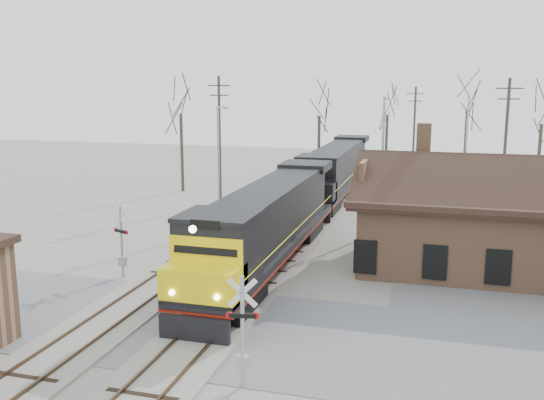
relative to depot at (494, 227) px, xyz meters
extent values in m
plane|color=#A09B91|center=(-11.99, -12.00, -2.41)|extent=(140.00, 140.00, 0.00)
cube|color=slate|center=(-11.99, -12.00, -2.39)|extent=(60.00, 9.00, 0.03)
cube|color=#A09B91|center=(-11.99, 3.00, -2.35)|extent=(3.40, 90.00, 0.12)
cube|color=#473323|center=(-12.71, 3.00, -2.24)|extent=(0.08, 90.00, 0.14)
cube|color=#473323|center=(-11.27, 3.00, -2.24)|extent=(0.08, 90.00, 0.14)
cube|color=#A09B91|center=(-16.49, 3.00, -2.35)|extent=(3.40, 90.00, 0.12)
cube|color=#473323|center=(-17.21, 3.00, -2.24)|extent=(0.08, 90.00, 0.14)
cube|color=#473323|center=(-15.77, 3.00, -2.24)|extent=(0.08, 90.00, 0.14)
cube|color=#9D6F51|center=(0.01, 0.00, -0.41)|extent=(14.00, 8.00, 4.00)
cube|color=black|center=(0.01, 0.00, 1.69)|extent=(15.20, 9.20, 0.30)
cube|color=black|center=(0.01, -2.30, 2.69)|extent=(15.00, 4.71, 2.66)
cube|color=black|center=(0.01, 2.30, 2.69)|extent=(15.00, 4.71, 2.66)
cube|color=#9D6F51|center=(-3.99, 1.50, 4.39)|extent=(0.80, 0.80, 2.20)
cube|color=black|center=(-11.99, -9.81, -1.82)|extent=(2.65, 4.23, 1.06)
cube|color=black|center=(-11.99, 3.94, -1.82)|extent=(2.65, 4.23, 1.06)
cube|color=black|center=(-11.99, -2.93, -0.98)|extent=(3.18, 21.17, 0.37)
cube|color=maroon|center=(-11.99, -2.93, -1.21)|extent=(3.20, 21.17, 0.13)
cube|color=black|center=(-11.99, -1.61, 0.66)|extent=(2.75, 15.35, 2.96)
cube|color=black|center=(-11.99, -10.77, 0.66)|extent=(3.18, 2.96, 2.96)
cube|color=yellow|center=(-11.99, -12.57, -0.24)|extent=(3.18, 1.91, 1.48)
cube|color=black|center=(-11.99, -13.62, -1.82)|extent=(2.96, 0.25, 1.06)
cylinder|color=#FFF2CC|center=(-11.99, -13.54, 2.25)|extent=(0.30, 0.10, 0.30)
cube|color=black|center=(-11.99, 11.85, -1.82)|extent=(2.65, 4.23, 1.06)
cube|color=black|center=(-11.99, 25.61, -1.82)|extent=(2.65, 4.23, 1.06)
cube|color=black|center=(-11.99, 18.73, -0.98)|extent=(3.18, 21.17, 0.37)
cube|color=maroon|center=(-11.99, 18.73, -1.21)|extent=(3.20, 21.17, 0.13)
cube|color=black|center=(-11.99, 20.06, 0.66)|extent=(2.75, 15.35, 2.96)
cube|color=black|center=(-11.99, 10.90, 0.66)|extent=(3.18, 2.96, 2.96)
cube|color=black|center=(-11.99, 9.10, -0.24)|extent=(3.18, 1.91, 1.48)
cube|color=black|center=(-11.99, 8.05, -1.82)|extent=(2.96, 0.25, 1.06)
cylinder|color=#A5A8AD|center=(-9.04, -16.38, -0.43)|extent=(0.14, 0.14, 3.95)
cube|color=silver|center=(-9.04, -16.38, 0.95)|extent=(1.02, 0.26, 1.03)
cube|color=silver|center=(-9.04, -16.38, 0.95)|extent=(1.02, 0.26, 1.03)
cube|color=black|center=(-9.04, -16.38, 0.16)|extent=(0.90, 0.34, 0.15)
cylinder|color=#B20C0C|center=(-9.47, -16.47, 0.16)|extent=(0.25, 0.13, 0.24)
cylinder|color=#B20C0C|center=(-8.60, -16.28, 0.16)|extent=(0.25, 0.13, 0.24)
cube|color=#A5A8AD|center=(-9.04, -16.38, -1.52)|extent=(0.39, 0.30, 0.49)
cylinder|color=#A5A8AD|center=(-18.95, -6.89, -0.48)|extent=(0.14, 0.14, 3.86)
cube|color=silver|center=(-18.95, -6.89, 0.88)|extent=(0.94, 0.44, 1.01)
cube|color=silver|center=(-18.95, -6.89, 0.88)|extent=(0.94, 0.44, 1.01)
cube|color=black|center=(-18.95, -6.89, 0.10)|extent=(0.86, 0.48, 0.14)
cylinder|color=#B20C0C|center=(-18.56, -7.07, 0.10)|extent=(0.24, 0.17, 0.23)
cylinder|color=#B20C0C|center=(-19.35, -6.72, 0.10)|extent=(0.24, 0.17, 0.23)
cube|color=#A5A8AD|center=(-18.95, -6.89, -1.54)|extent=(0.39, 0.29, 0.48)
cylinder|color=#A5A8AD|center=(-17.75, 4.43, 1.89)|extent=(0.18, 0.18, 8.60)
cylinder|color=#A5A8AD|center=(-17.75, 5.33, 6.10)|extent=(0.12, 1.80, 0.12)
cube|color=#A5A8AD|center=(-17.75, 6.13, 6.00)|extent=(0.25, 0.50, 0.12)
cylinder|color=#A5A8AD|center=(-6.84, 7.02, 2.22)|extent=(0.18, 0.18, 9.26)
cylinder|color=#A5A8AD|center=(-6.84, 7.92, 6.75)|extent=(0.12, 1.80, 0.12)
cube|color=#A5A8AD|center=(-6.84, 8.72, 6.65)|extent=(0.25, 0.50, 0.12)
cylinder|color=#A5A8AD|center=(-0.88, 23.78, 2.06)|extent=(0.18, 0.18, 8.93)
cylinder|color=#A5A8AD|center=(-0.88, 24.68, 6.43)|extent=(0.12, 1.80, 0.12)
cube|color=#A5A8AD|center=(-0.88, 25.48, 6.33)|extent=(0.25, 0.50, 0.12)
cylinder|color=#382D23|center=(-21.12, 13.59, 2.96)|extent=(0.24, 0.24, 10.73)
cube|color=#382D23|center=(-21.12, 13.59, 7.52)|extent=(2.00, 0.10, 0.10)
cube|color=#382D23|center=(-21.12, 13.59, 6.72)|extent=(1.60, 0.10, 0.10)
cylinder|color=#382D23|center=(-6.17, 35.93, 2.46)|extent=(0.24, 0.24, 9.73)
cube|color=#382D23|center=(-6.17, 35.93, 6.52)|extent=(2.00, 0.10, 0.10)
cube|color=#382D23|center=(-6.17, 35.93, 5.72)|extent=(1.60, 0.10, 0.10)
cylinder|color=#382D23|center=(1.71, 15.51, 2.86)|extent=(0.24, 0.24, 10.54)
cube|color=#382D23|center=(1.71, 15.51, 7.33)|extent=(2.00, 0.10, 0.10)
cube|color=#382D23|center=(1.71, 15.51, 6.53)|extent=(1.60, 0.10, 0.10)
cylinder|color=#382D23|center=(-26.60, 17.95, 1.25)|extent=(0.32, 0.32, 7.31)
cylinder|color=#382D23|center=(-15.52, 28.16, 0.96)|extent=(0.32, 0.32, 6.73)
cylinder|color=#382D23|center=(-9.06, 34.33, 0.91)|extent=(0.32, 0.32, 6.64)
cylinder|color=#382D23|center=(-0.82, 27.45, 1.34)|extent=(0.32, 0.32, 7.49)
cylinder|color=#382D23|center=(5.60, 25.43, 0.83)|extent=(0.32, 0.32, 6.48)
camera|label=1|loc=(-2.89, -34.43, 7.80)|focal=40.00mm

